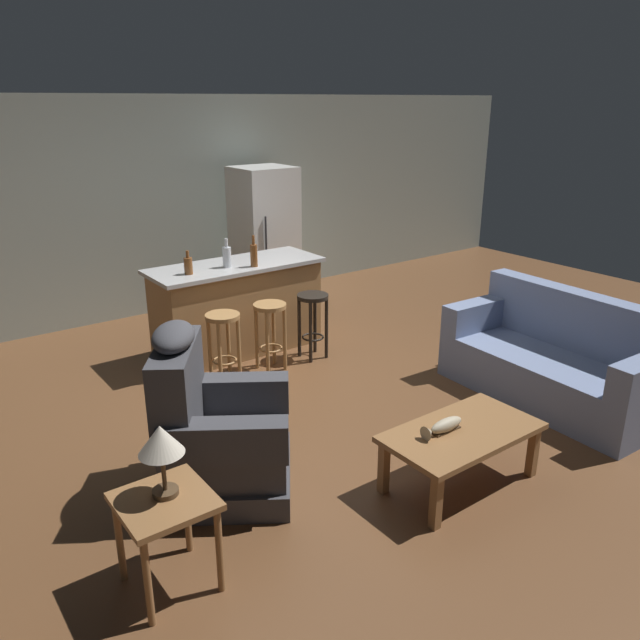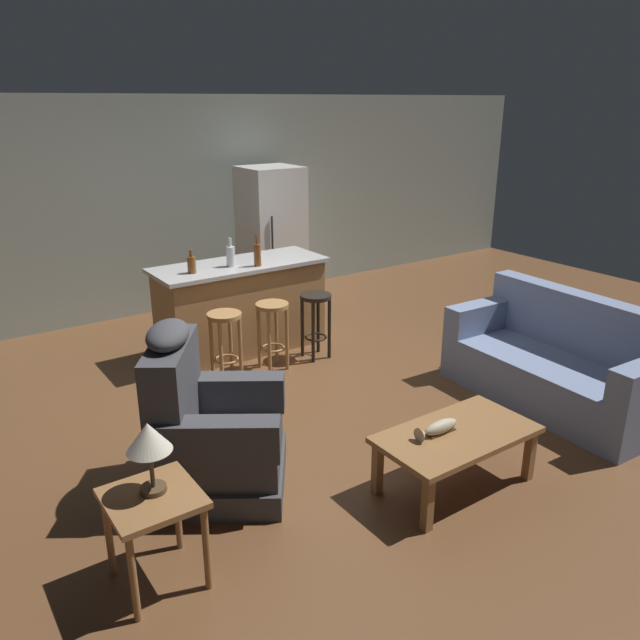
% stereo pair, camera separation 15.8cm
% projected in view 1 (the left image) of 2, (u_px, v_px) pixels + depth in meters
% --- Properties ---
extents(ground_plane, '(12.00, 12.00, 0.00)m').
position_uv_depth(ground_plane, '(313.00, 395.00, 5.67)').
color(ground_plane, brown).
extents(back_wall, '(12.00, 0.05, 2.60)m').
position_uv_depth(back_wall, '(162.00, 207.00, 7.60)').
color(back_wall, '#939E93').
rests_on(back_wall, ground_plane).
extents(coffee_table, '(1.10, 0.60, 0.42)m').
position_uv_depth(coffee_table, '(462.00, 437.00, 4.25)').
color(coffee_table, olive).
rests_on(coffee_table, ground_plane).
extents(fish_figurine, '(0.34, 0.10, 0.10)m').
position_uv_depth(fish_figurine, '(443.00, 427.00, 4.18)').
color(fish_figurine, '#4C3823').
rests_on(fish_figurine, coffee_table).
extents(couch, '(0.92, 1.94, 0.94)m').
position_uv_depth(couch, '(556.00, 362.00, 5.51)').
color(couch, '#707FA3').
rests_on(couch, ground_plane).
extents(recliner_near_lamp, '(1.17, 1.17, 1.20)m').
position_uv_depth(recliner_near_lamp, '(214.00, 433.00, 4.18)').
color(recliner_near_lamp, '#3D3D42').
rests_on(recliner_near_lamp, ground_plane).
extents(end_table, '(0.48, 0.48, 0.56)m').
position_uv_depth(end_table, '(166.00, 514.00, 3.30)').
color(end_table, olive).
rests_on(end_table, ground_plane).
extents(table_lamp, '(0.24, 0.24, 0.41)m').
position_uv_depth(table_lamp, '(161.00, 443.00, 3.20)').
color(table_lamp, '#4C3823').
rests_on(table_lamp, end_table).
extents(kitchen_island, '(1.80, 0.70, 0.95)m').
position_uv_depth(kitchen_island, '(238.00, 307.00, 6.53)').
color(kitchen_island, '#9E7042').
rests_on(kitchen_island, ground_plane).
extents(bar_stool_left, '(0.32, 0.32, 0.68)m').
position_uv_depth(bar_stool_left, '(224.00, 335.00, 5.77)').
color(bar_stool_left, '#A87A47').
rests_on(bar_stool_left, ground_plane).
extents(bar_stool_middle, '(0.32, 0.32, 0.68)m').
position_uv_depth(bar_stool_middle, '(270.00, 324.00, 6.06)').
color(bar_stool_middle, '#A87A47').
rests_on(bar_stool_middle, ground_plane).
extents(bar_stool_right, '(0.32, 0.32, 0.68)m').
position_uv_depth(bar_stool_right, '(313.00, 314.00, 6.35)').
color(bar_stool_right, black).
rests_on(bar_stool_right, ground_plane).
extents(refrigerator, '(0.70, 0.69, 1.76)m').
position_uv_depth(refrigerator, '(265.00, 237.00, 7.92)').
color(refrigerator, white).
rests_on(refrigerator, ground_plane).
extents(bottle_tall_green, '(0.09, 0.09, 0.29)m').
position_uv_depth(bottle_tall_green, '(227.00, 256.00, 6.20)').
color(bottle_tall_green, silver).
rests_on(bottle_tall_green, kitchen_island).
extents(bottle_short_amber, '(0.08, 0.08, 0.23)m').
position_uv_depth(bottle_short_amber, '(188.00, 265.00, 5.96)').
color(bottle_short_amber, brown).
rests_on(bottle_short_amber, kitchen_island).
extents(bottle_wine_dark, '(0.07, 0.07, 0.32)m').
position_uv_depth(bottle_wine_dark, '(254.00, 255.00, 6.23)').
color(bottle_wine_dark, brown).
rests_on(bottle_wine_dark, kitchen_island).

